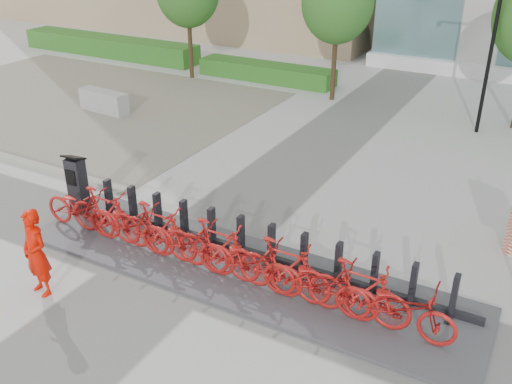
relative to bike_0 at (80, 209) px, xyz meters
The scene contains 22 objects.
ground 2.67m from the bike_0, ahead, with size 120.00×120.00×0.00m, color #A8A8A3.
gravel_patch 10.24m from the bike_0, 136.39° to the left, with size 14.00×14.00×0.00m, color #575349.
hedge_a 17.71m from the bike_0, 130.07° to the left, with size 10.00×1.40×0.90m, color #1F5914.
hedge_b 13.47m from the bike_0, 100.27° to the left, with size 6.00×1.20×0.70m, color #1F5914.
tree_1 12.47m from the bike_0, 84.78° to the left, with size 2.60×2.60×5.10m.
streetlamp 13.12m from the bike_0, 59.15° to the left, with size 2.00×0.20×5.00m.
dock_pad 3.95m from the bike_0, ahead, with size 9.60×2.40×0.08m, color #46464B.
dock_rail_posts 4.05m from the bike_0, 11.77° to the left, with size 8.02×0.50×0.85m, color black, non-canonical shape.
bike_0 is the anchor object (origin of this frame).
bike_1 0.72m from the bike_0, ahead, with size 0.54×1.90×1.14m, color #A11513.
bike_2 1.44m from the bike_0, ahead, with size 0.68×1.96×1.03m, color #A11513.
bike_3 2.16m from the bike_0, ahead, with size 0.54×1.90×1.14m, color #A11513.
bike_4 2.88m from the bike_0, ahead, with size 0.68×1.96×1.03m, color #A11513.
bike_5 3.60m from the bike_0, ahead, with size 0.54×1.90×1.14m, color #A11513.
bike_6 4.32m from the bike_0, ahead, with size 0.68×1.96×1.03m, color #A11513.
bike_7 5.04m from the bike_0, ahead, with size 0.54×1.90×1.14m, color #A11513.
bike_8 5.76m from the bike_0, ahead, with size 0.68×1.96×1.03m, color #A11513.
bike_9 6.48m from the bike_0, ahead, with size 0.54×1.90×1.14m, color #A11513.
bike_10 7.20m from the bike_0, ahead, with size 0.68×1.96×1.03m, color #A11513.
kiosk 0.92m from the bike_0, 137.24° to the left, with size 0.49×0.42×1.47m.
worker_red 2.28m from the bike_0, 65.03° to the right, with size 0.64×0.42×1.75m, color red.
jersey_barrier 8.67m from the bike_0, 129.29° to the left, with size 1.99×0.54×0.77m, color #A4A3A3.
Camera 1 is at (6.22, -7.91, 6.56)m, focal length 40.00 mm.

